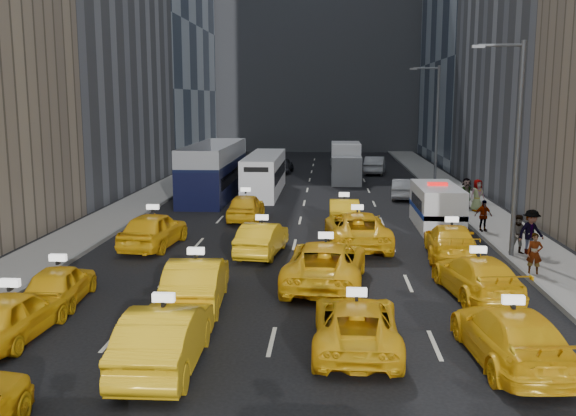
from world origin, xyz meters
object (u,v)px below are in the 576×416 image
(box_truck, at_px, (346,163))
(pedestrian_0, at_px, (535,253))
(city_bus, at_px, (265,174))
(nypd_van, at_px, (437,207))
(double_decker, at_px, (214,171))

(box_truck, xyz_separation_m, pedestrian_0, (6.37, -28.08, -0.59))
(city_bus, relative_size, pedestrian_0, 7.01)
(nypd_van, distance_m, city_bus, 15.46)
(nypd_van, relative_size, pedestrian_0, 3.68)
(nypd_van, xyz_separation_m, box_truck, (-4.27, 18.60, 0.45))
(double_decker, bearing_deg, nypd_van, -35.07)
(box_truck, bearing_deg, nypd_van, -71.14)
(box_truck, bearing_deg, double_decker, -130.81)
(box_truck, distance_m, pedestrian_0, 28.80)
(pedestrian_0, bearing_deg, city_bus, 136.43)
(city_bus, relative_size, box_truck, 1.57)
(pedestrian_0, bearing_deg, nypd_van, 118.65)
(nypd_van, distance_m, box_truck, 19.09)
(double_decker, xyz_separation_m, box_truck, (9.25, 8.71, -0.26))
(pedestrian_0, bearing_deg, box_truck, 118.94)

